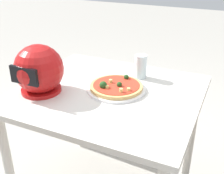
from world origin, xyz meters
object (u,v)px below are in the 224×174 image
Objects in this scene: dining_table at (108,107)px; motorcycle_helmet at (39,70)px; drinking_glass at (141,67)px; pizza at (116,86)px.

motorcycle_helmet reaches higher than dining_table.
drinking_glass is (-0.10, -0.24, 0.17)m from dining_table.
pizza is at bearing -145.59° from dining_table.
drinking_glass reaches higher than dining_table.
motorcycle_helmet reaches higher than drinking_glass.
pizza is 2.04× the size of drinking_glass.
pizza is at bearing 73.93° from drinking_glass.
pizza is at bearing -152.94° from motorcycle_helmet.
pizza is (-0.04, -0.03, 0.12)m from dining_table.
dining_table is 0.31m from drinking_glass.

